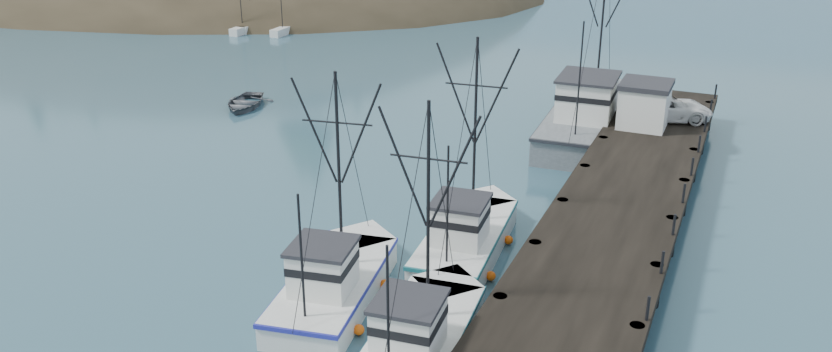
{
  "coord_description": "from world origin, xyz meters",
  "views": [
    {
      "loc": [
        19.17,
        -20.23,
        18.08
      ],
      "look_at": [
        4.06,
        14.82,
        2.5
      ],
      "focal_mm": 35.0,
      "sensor_mm": 36.0,
      "label": 1
    }
  ],
  "objects_px": {
    "trawler_near": "(420,338)",
    "pier_shed": "(644,104)",
    "trawler_far": "(467,236)",
    "pier": "(615,214)",
    "work_vessel": "(591,116)",
    "trawler_mid": "(336,282)",
    "motorboat": "(245,107)",
    "pickup_truck": "(666,108)"
  },
  "relations": [
    {
      "from": "trawler_near",
      "to": "trawler_mid",
      "type": "relative_size",
      "value": 1.01
    },
    {
      "from": "pier",
      "to": "work_vessel",
      "type": "bearing_deg",
      "value": 105.9
    },
    {
      "from": "pier",
      "to": "pickup_truck",
      "type": "distance_m",
      "value": 14.9
    },
    {
      "from": "trawler_far",
      "to": "pier_shed",
      "type": "bearing_deg",
      "value": 71.38
    },
    {
      "from": "trawler_near",
      "to": "motorboat",
      "type": "bearing_deg",
      "value": 135.46
    },
    {
      "from": "motorboat",
      "to": "trawler_near",
      "type": "bearing_deg",
      "value": -60.23
    },
    {
      "from": "trawler_near",
      "to": "trawler_mid",
      "type": "xyz_separation_m",
      "value": [
        -5.0,
        2.53,
        -0.0
      ]
    },
    {
      "from": "trawler_near",
      "to": "pickup_truck",
      "type": "relative_size",
      "value": 1.8
    },
    {
      "from": "pier_shed",
      "to": "pickup_truck",
      "type": "distance_m",
      "value": 2.21
    },
    {
      "from": "trawler_far",
      "to": "work_vessel",
      "type": "relative_size",
      "value": 0.64
    },
    {
      "from": "trawler_near",
      "to": "trawler_mid",
      "type": "distance_m",
      "value": 5.6
    },
    {
      "from": "trawler_near",
      "to": "pier_shed",
      "type": "height_order",
      "value": "trawler_near"
    },
    {
      "from": "pier_shed",
      "to": "trawler_far",
      "type": "bearing_deg",
      "value": -108.62
    },
    {
      "from": "pier_shed",
      "to": "motorboat",
      "type": "relative_size",
      "value": 0.64
    },
    {
      "from": "trawler_near",
      "to": "pier_shed",
      "type": "bearing_deg",
      "value": 80.62
    },
    {
      "from": "trawler_far",
      "to": "trawler_near",
      "type": "bearing_deg",
      "value": -81.41
    },
    {
      "from": "work_vessel",
      "to": "motorboat",
      "type": "distance_m",
      "value": 25.31
    },
    {
      "from": "work_vessel",
      "to": "pier_shed",
      "type": "bearing_deg",
      "value": -38.81
    },
    {
      "from": "trawler_near",
      "to": "motorboat",
      "type": "height_order",
      "value": "trawler_near"
    },
    {
      "from": "pier",
      "to": "motorboat",
      "type": "height_order",
      "value": "pier"
    },
    {
      "from": "pier",
      "to": "pier_shed",
      "type": "height_order",
      "value": "pier_shed"
    },
    {
      "from": "pier",
      "to": "trawler_mid",
      "type": "bearing_deg",
      "value": -135.73
    },
    {
      "from": "pickup_truck",
      "to": "trawler_near",
      "type": "bearing_deg",
      "value": 149.12
    },
    {
      "from": "trawler_near",
      "to": "motorboat",
      "type": "xyz_separation_m",
      "value": [
        -24.52,
        24.13,
        -0.82
      ]
    },
    {
      "from": "trawler_mid",
      "to": "pier",
      "type": "bearing_deg",
      "value": 44.27
    },
    {
      "from": "trawler_mid",
      "to": "motorboat",
      "type": "distance_m",
      "value": 29.14
    },
    {
      "from": "pier",
      "to": "trawler_mid",
      "type": "xyz_separation_m",
      "value": [
        -9.98,
        -9.73,
        -0.87
      ]
    },
    {
      "from": "pier_shed",
      "to": "trawler_mid",
      "type": "bearing_deg",
      "value": -111.94
    },
    {
      "from": "trawler_far",
      "to": "pickup_truck",
      "type": "xyz_separation_m",
      "value": [
        6.63,
        18.21,
        1.97
      ]
    },
    {
      "from": "trawler_far",
      "to": "work_vessel",
      "type": "bearing_deg",
      "value": 84.86
    },
    {
      "from": "trawler_far",
      "to": "pier_shed",
      "type": "distance_m",
      "value": 17.5
    },
    {
      "from": "trawler_near",
      "to": "trawler_far",
      "type": "height_order",
      "value": "trawler_far"
    },
    {
      "from": "trawler_near",
      "to": "work_vessel",
      "type": "bearing_deg",
      "value": 89.18
    },
    {
      "from": "trawler_mid",
      "to": "work_vessel",
      "type": "height_order",
      "value": "work_vessel"
    },
    {
      "from": "trawler_mid",
      "to": "trawler_far",
      "type": "bearing_deg",
      "value": 60.22
    },
    {
      "from": "pier",
      "to": "pier_shed",
      "type": "bearing_deg",
      "value": 93.54
    },
    {
      "from": "trawler_mid",
      "to": "pier_shed",
      "type": "xyz_separation_m",
      "value": [
        9.18,
        22.78,
        2.6
      ]
    },
    {
      "from": "pier",
      "to": "motorboat",
      "type": "relative_size",
      "value": 8.82
    },
    {
      "from": "trawler_far",
      "to": "work_vessel",
      "type": "distance_m",
      "value": 19.52
    },
    {
      "from": "pier",
      "to": "motorboat",
      "type": "distance_m",
      "value": 31.86
    },
    {
      "from": "pier_shed",
      "to": "trawler_near",
      "type": "bearing_deg",
      "value": -99.38
    },
    {
      "from": "trawler_far",
      "to": "pier_shed",
      "type": "xyz_separation_m",
      "value": [
        5.53,
        16.4,
        2.6
      ]
    }
  ]
}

